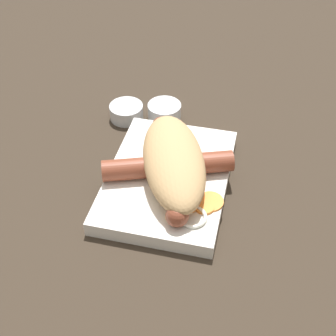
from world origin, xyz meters
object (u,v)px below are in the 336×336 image
object	(u,v)px
condiment_cup_near	(164,112)
condiment_cup_far	(127,113)
bread_roll	(173,163)
sausage	(168,166)
food_tray	(168,179)

from	to	relation	value
condiment_cup_near	condiment_cup_far	size ratio (longest dim) A/B	1.00
bread_roll	condiment_cup_far	bearing A→B (deg)	-142.10
bread_roll	sausage	bearing A→B (deg)	-112.77
bread_roll	condiment_cup_far	distance (m)	0.17
condiment_cup_near	condiment_cup_far	bearing A→B (deg)	-74.72
food_tray	condiment_cup_near	size ratio (longest dim) A/B	4.12
food_tray	condiment_cup_near	distance (m)	0.15
sausage	condiment_cup_far	xyz separation A→B (m)	(-0.13, -0.10, -0.02)
bread_roll	condiment_cup_far	world-z (taller)	bread_roll
food_tray	bread_roll	bearing A→B (deg)	64.23
bread_roll	condiment_cup_near	size ratio (longest dim) A/B	3.80
food_tray	condiment_cup_near	world-z (taller)	condiment_cup_near
condiment_cup_far	food_tray	bearing A→B (deg)	36.63
bread_roll	sausage	distance (m)	0.01
bread_roll	condiment_cup_far	xyz separation A→B (m)	(-0.13, -0.10, -0.03)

